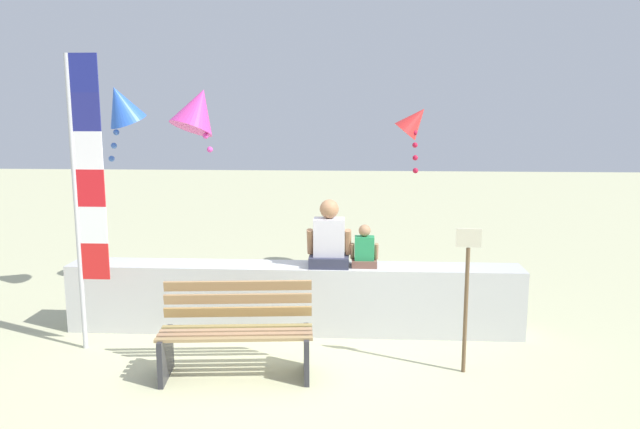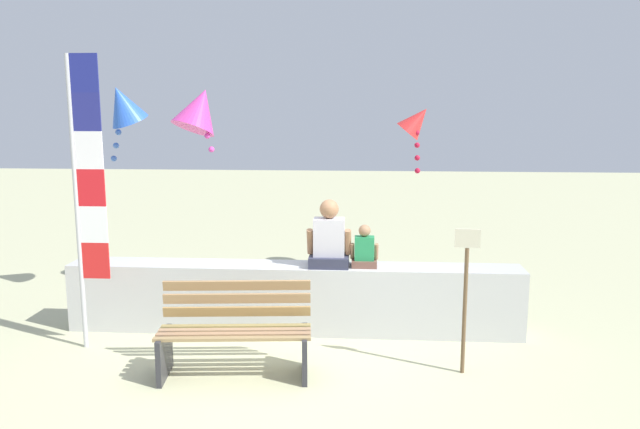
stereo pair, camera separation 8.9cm
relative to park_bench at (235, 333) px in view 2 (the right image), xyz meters
The scene contains 10 objects.
ground_plane 0.71m from the park_bench, 40.25° to the left, with size 40.00×40.00×0.00m, color #BDBC92.
seawall_ledge 1.31m from the park_bench, 70.32° to the left, with size 5.29×0.48×0.80m, color #B9BAB9.
park_bench is the anchor object (origin of this frame).
person_adult 1.64m from the park_bench, 54.70° to the left, with size 0.51×0.37×0.78m.
person_child 1.84m from the park_bench, 43.79° to the left, with size 0.32×0.24×0.49m.
flag_banner 2.26m from the park_bench, 161.89° to the left, with size 0.34×0.05×3.15m.
kite_blue 3.62m from the park_bench, 130.82° to the left, with size 0.79×0.79×1.07m.
kite_magenta 3.67m from the park_bench, 110.45° to the left, with size 1.00×1.00×0.97m.
kite_red 4.68m from the park_bench, 61.31° to the left, with size 0.60×0.65×1.06m.
sign_post 2.30m from the park_bench, ahead, with size 0.24×0.04×1.46m.
Camera 2 is at (0.80, -6.07, 2.59)m, focal length 34.55 mm.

